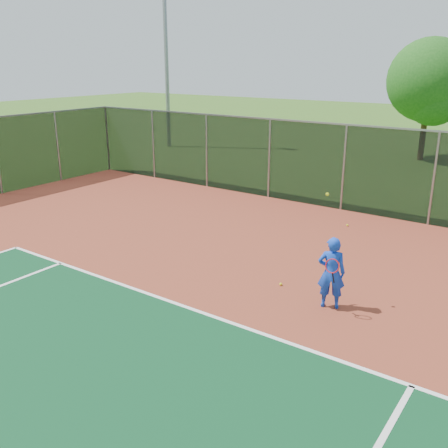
% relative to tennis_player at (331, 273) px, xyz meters
% --- Properties ---
extents(ground, '(120.00, 120.00, 0.00)m').
position_rel_tennis_player_xyz_m(ground, '(0.26, -4.82, -0.82)').
color(ground, '#305A19').
rests_on(ground, ground).
extents(court_apron, '(30.00, 20.00, 0.02)m').
position_rel_tennis_player_xyz_m(court_apron, '(0.26, -2.82, -0.81)').
color(court_apron, brown).
rests_on(court_apron, ground).
extents(fence_back, '(30.00, 0.06, 3.03)m').
position_rel_tennis_player_xyz_m(fence_back, '(0.26, 7.18, 0.74)').
color(fence_back, black).
rests_on(fence_back, court_apron).
extents(tennis_player, '(0.68, 0.70, 2.48)m').
position_rel_tennis_player_xyz_m(tennis_player, '(0.00, 0.00, 0.00)').
color(tennis_player, blue).
rests_on(tennis_player, court_apron).
extents(practice_ball_0, '(0.07, 0.07, 0.07)m').
position_rel_tennis_player_xyz_m(practice_ball_0, '(-1.80, 5.49, -0.76)').
color(practice_ball_0, yellow).
rests_on(practice_ball_0, court_apron).
extents(practice_ball_3, '(0.07, 0.07, 0.07)m').
position_rel_tennis_player_xyz_m(practice_ball_3, '(-1.37, 0.33, -0.76)').
color(practice_ball_3, yellow).
rests_on(practice_ball_3, court_apron).
extents(floodlight_nw, '(0.90, 0.40, 11.89)m').
position_rel_tennis_player_xyz_m(floodlight_nw, '(-17.10, 14.30, 5.90)').
color(floodlight_nw, gray).
rests_on(floodlight_nw, ground).
extents(tree_back_left, '(4.28, 4.28, 6.28)m').
position_rel_tennis_player_xyz_m(tree_back_left, '(-2.91, 18.56, 3.12)').
color(tree_back_left, '#392814').
rests_on(tree_back_left, ground).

